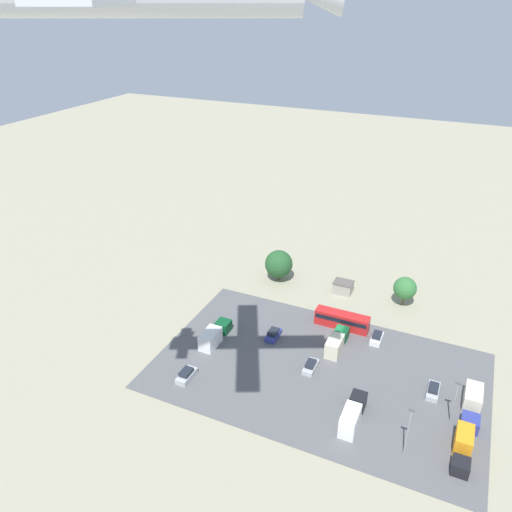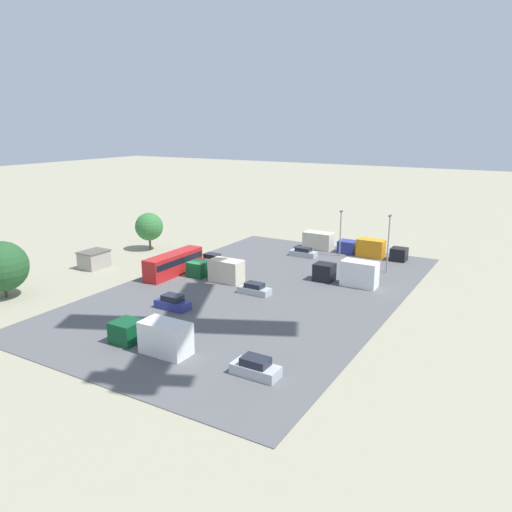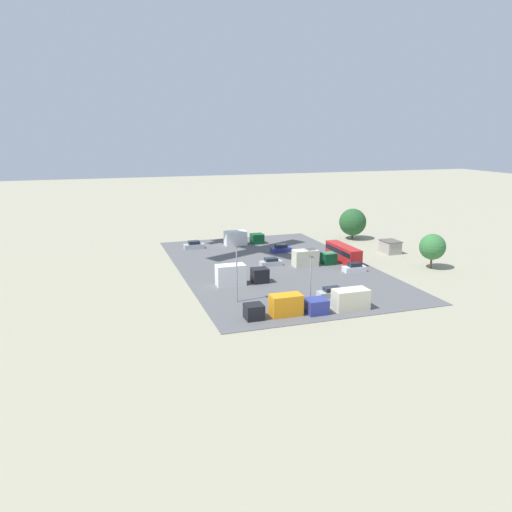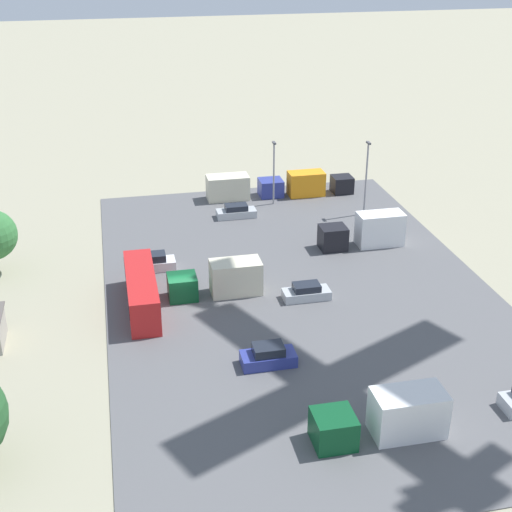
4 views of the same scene
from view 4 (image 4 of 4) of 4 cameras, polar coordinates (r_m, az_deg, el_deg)
The scene contains 14 objects.
ground_plane at distance 62.45m, azimuth -6.11°, elevation -3.90°, with size 400.00×400.00×0.00m, color gray.
parking_lot_surface at distance 64.18m, azimuth 3.55°, elevation -2.89°, with size 55.05×34.35×0.08m.
bus at distance 61.55m, azimuth -9.14°, elevation -2.70°, with size 10.42×2.49×3.10m.
parked_car_0 at distance 79.88m, azimuth -1.59°, elevation 3.55°, with size 1.80×4.40×1.46m.
parked_car_1 at distance 68.46m, azimuth -8.17°, elevation -0.54°, with size 1.86×4.05×1.63m.
parked_car_2 at distance 53.79m, azimuth 0.99°, elevation -8.04°, with size 1.93×4.12×1.66m.
parked_car_3 at distance 62.81m, azimuth 4.05°, elevation -2.92°, with size 1.79×4.15×1.42m.
parked_truck_0 at distance 63.10m, azimuth -2.83°, elevation -1.92°, with size 2.43×8.29×3.05m.
parked_truck_1 at distance 85.25m, azimuth -1.29°, elevation 5.50°, with size 2.57×9.11×2.88m.
parked_truck_2 at distance 47.54m, azimuth 10.46°, elevation -12.57°, with size 2.58×8.68×3.09m.
parked_truck_3 at distance 86.75m, azimuth 4.84°, elevation 5.78°, with size 2.33×7.90×2.88m.
parked_truck_4 at distance 73.25m, azimuth 8.85°, elevation 1.96°, with size 2.34×8.65×3.41m.
light_pole_lot_centre at distance 80.17m, azimuth 8.82°, elevation 6.41°, with size 0.90×0.28×8.42m.
light_pole_lot_edge at distance 82.49m, azimuth 1.44°, elevation 6.90°, with size 0.90×0.28×7.46m.
Camera 4 is at (54.33, -4.80, 30.42)m, focal length 50.00 mm.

